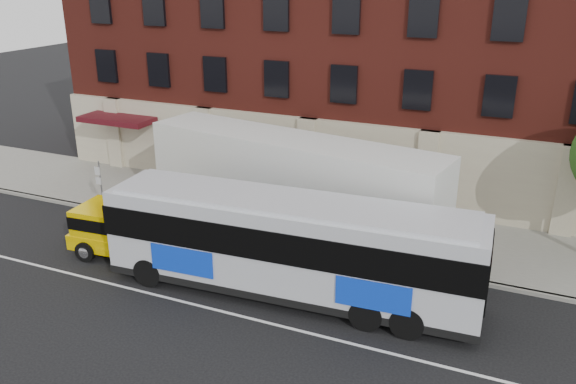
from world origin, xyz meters
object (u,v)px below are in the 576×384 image
at_px(yellow_suv, 128,229).
at_px(shipping_container, 292,189).
at_px(sign_pole, 100,182).
at_px(city_bus, 290,243).

height_order(yellow_suv, shipping_container, shipping_container).
bearing_deg(sign_pole, city_bus, -17.41).
distance_m(city_bus, yellow_suv, 7.31).
xyz_separation_m(sign_pole, shipping_container, (9.61, 0.99, 0.76)).
bearing_deg(shipping_container, sign_pole, -174.13).
bearing_deg(city_bus, shipping_container, 112.46).
xyz_separation_m(city_bus, yellow_suv, (-7.26, 0.20, -0.86)).
height_order(sign_pole, city_bus, city_bus).
distance_m(sign_pole, yellow_suv, 5.46).
distance_m(sign_pole, shipping_container, 9.69).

